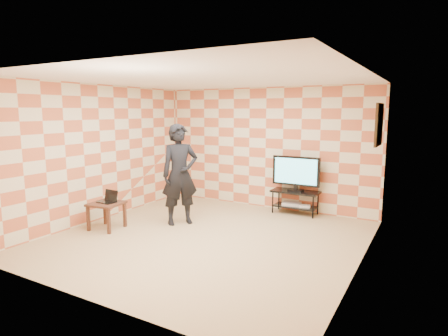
{
  "coord_description": "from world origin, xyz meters",
  "views": [
    {
      "loc": [
        3.32,
        -5.25,
        2.18
      ],
      "look_at": [
        0.0,
        0.6,
        1.15
      ],
      "focal_mm": 30.0,
      "sensor_mm": 36.0,
      "label": 1
    }
  ],
  "objects_px": {
    "side_table": "(106,207)",
    "tv": "(296,172)",
    "tv_stand": "(295,197)",
    "person": "(180,175)"
  },
  "relations": [
    {
      "from": "tv",
      "to": "person",
      "type": "height_order",
      "value": "person"
    },
    {
      "from": "person",
      "to": "tv",
      "type": "bearing_deg",
      "value": -5.18
    },
    {
      "from": "side_table",
      "to": "person",
      "type": "height_order",
      "value": "person"
    },
    {
      "from": "side_table",
      "to": "person",
      "type": "distance_m",
      "value": 1.49
    },
    {
      "from": "tv_stand",
      "to": "side_table",
      "type": "distance_m",
      "value": 3.84
    },
    {
      "from": "side_table",
      "to": "tv",
      "type": "bearing_deg",
      "value": 45.18
    },
    {
      "from": "tv_stand",
      "to": "side_table",
      "type": "relative_size",
      "value": 1.62
    },
    {
      "from": "tv",
      "to": "tv_stand",
      "type": "bearing_deg",
      "value": 89.37
    },
    {
      "from": "tv",
      "to": "person",
      "type": "xyz_separation_m",
      "value": [
        -1.72,
        -1.77,
        0.06
      ]
    },
    {
      "from": "tv_stand",
      "to": "person",
      "type": "bearing_deg",
      "value": -134.15
    }
  ]
}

